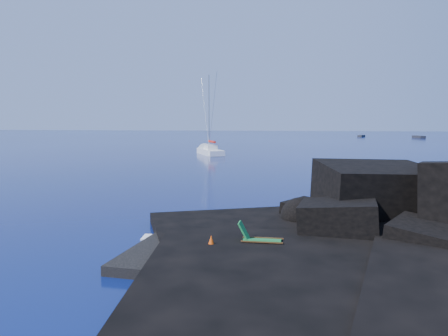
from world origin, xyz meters
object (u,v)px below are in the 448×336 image
(distant_boat_b, at_px, (419,138))
(sunbather, at_px, (196,243))
(distant_boat_a, at_px, (361,137))
(sailboat, at_px, (210,154))
(deck_chair, at_px, (262,234))
(marker_cone, at_px, (211,243))

(distant_boat_b, bearing_deg, sunbather, -120.50)
(distant_boat_a, relative_size, distant_boat_b, 0.81)
(sailboat, height_order, distant_boat_a, sailboat)
(deck_chair, xyz_separation_m, sunbather, (-2.46, -0.14, -0.37))
(deck_chair, height_order, distant_boat_a, deck_chair)
(deck_chair, height_order, sunbather, deck_chair)
(sailboat, xyz_separation_m, distant_boat_b, (48.85, 68.80, 0.00))
(sunbather, xyz_separation_m, marker_cone, (0.66, -0.44, 0.12))
(marker_cone, relative_size, distant_boat_b, 0.12)
(deck_chair, bearing_deg, sunbather, -175.39)
(sailboat, bearing_deg, deck_chair, -101.98)
(deck_chair, xyz_separation_m, distant_boat_a, (23.43, 124.62, -0.89))
(sailboat, xyz_separation_m, marker_cone, (8.82, -48.84, 0.65))
(sailboat, xyz_separation_m, distant_boat_a, (34.05, 76.37, 0.00))
(distant_boat_a, bearing_deg, sailboat, -89.32)
(sailboat, relative_size, sunbather, 6.79)
(deck_chair, relative_size, distant_boat_a, 0.37)
(sunbather, height_order, distant_boat_b, sunbather)
(sunbather, distance_m, distant_boat_a, 127.42)
(sailboat, distance_m, deck_chair, 49.42)
(sunbather, distance_m, distant_boat_b, 124.06)
(sailboat, distance_m, distant_boat_b, 84.38)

